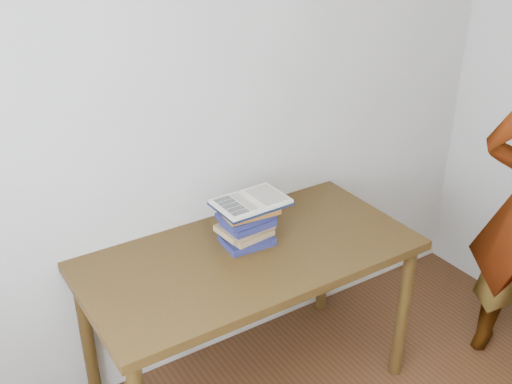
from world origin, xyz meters
TOP-DOWN VIEW (x-y plane):
  - desk at (0.05, 1.38)m, footprint 1.49×0.74m
  - book_stack at (0.08, 1.46)m, footprint 0.27×0.20m
  - open_book at (0.11, 1.47)m, footprint 0.33×0.23m

SIDE VIEW (x-z plane):
  - desk at x=0.05m, z-range 0.30..1.10m
  - book_stack at x=0.08m, z-range 0.80..0.98m
  - open_book at x=0.11m, z-range 0.98..1.00m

